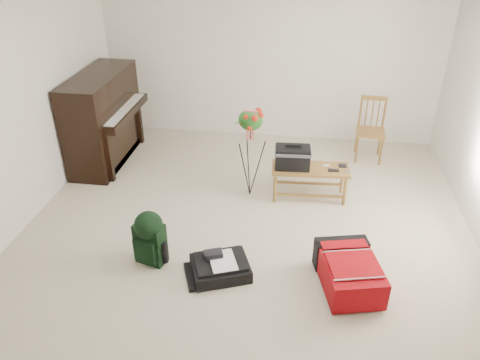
% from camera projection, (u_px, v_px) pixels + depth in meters
% --- Properties ---
extents(floor, '(5.00, 5.50, 0.01)m').
position_uv_depth(floor, '(245.00, 238.00, 5.15)').
color(floor, beige).
rests_on(floor, ground).
extents(wall_back, '(5.00, 0.04, 2.50)m').
position_uv_depth(wall_back, '(270.00, 57.00, 6.88)').
color(wall_back, white).
rests_on(wall_back, floor).
extents(wall_left, '(0.04, 5.50, 2.50)m').
position_uv_depth(wall_left, '(6.00, 120.00, 4.83)').
color(wall_left, white).
rests_on(wall_left, floor).
extents(piano, '(0.71, 1.50, 1.25)m').
position_uv_depth(piano, '(104.00, 120.00, 6.49)').
color(piano, black).
rests_on(piano, floor).
extents(bench, '(0.95, 0.43, 0.72)m').
position_uv_depth(bench, '(298.00, 160.00, 5.65)').
color(bench, brown).
rests_on(bench, floor).
extents(dining_chair, '(0.41, 0.41, 0.89)m').
position_uv_depth(dining_chair, '(370.00, 130.00, 6.61)').
color(dining_chair, brown).
rests_on(dining_chair, floor).
extents(red_suitcase, '(0.66, 0.85, 0.32)m').
position_uv_depth(red_suitcase, '(349.00, 268.00, 4.46)').
color(red_suitcase, '#9F060E').
rests_on(red_suitcase, floor).
extents(black_duffel, '(0.67, 0.61, 0.23)m').
position_uv_depth(black_duffel, '(220.00, 267.00, 4.60)').
color(black_duffel, black).
rests_on(black_duffel, floor).
extents(green_backpack, '(0.33, 0.31, 0.59)m').
position_uv_depth(green_backpack, '(149.00, 235.00, 4.65)').
color(green_backpack, black).
rests_on(green_backpack, floor).
extents(flower_stand, '(0.42, 0.42, 1.18)m').
position_uv_depth(flower_stand, '(250.00, 154.00, 5.65)').
color(flower_stand, black).
rests_on(flower_stand, floor).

